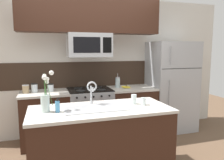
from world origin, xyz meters
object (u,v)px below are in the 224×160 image
microwave (89,45)px  drinking_glass (134,99)px  refrigerator (171,86)px  spare_glass (143,101)px  banana_bunch (126,87)px  flower_vase (46,98)px  storage_jar_tall (26,89)px  storage_jar_short (50,88)px  french_press (118,82)px  stove_range (90,114)px  sink_faucet (92,90)px  dish_soap_bottle (58,106)px  storage_jar_medium (34,88)px

microwave → drinking_glass: microwave is taller
refrigerator → drinking_glass: size_ratio=13.73×
drinking_glass → spare_glass: bearing=-41.1°
banana_bunch → flower_vase: flower_vase is taller
drinking_glass → flower_vase: (-1.11, -0.03, 0.09)m
storage_jar_tall → flower_vase: size_ratio=0.29×
microwave → storage_jar_tall: bearing=178.4°
refrigerator → drinking_glass: 1.79m
storage_jar_short → microwave: bearing=-4.8°
banana_bunch → spare_glass: spare_glass is taller
french_press → flower_vase: (-1.30, -1.28, 0.06)m
microwave → banana_bunch: microwave is taller
microwave → spare_glass: (0.45, -1.26, -0.74)m
microwave → stove_range: bearing=90.2°
storage_jar_short → drinking_glass: storage_jar_short is taller
refrigerator → spare_glass: (-1.22, -1.30, 0.07)m
storage_jar_tall → banana_bunch: (1.74, -0.07, -0.05)m
microwave → sink_faucet: 1.20m
microwave → dish_soap_bottle: size_ratio=4.51×
storage_jar_tall → storage_jar_medium: (0.13, 0.03, 0.01)m
refrigerator → french_press: 1.13m
banana_bunch → flower_vase: size_ratio=0.40×
stove_range → flower_vase: (-0.75, -1.22, 0.61)m
storage_jar_medium → dish_soap_bottle: 1.35m
refrigerator → storage_jar_tall: size_ratio=12.79×
french_press → microwave: bearing=-171.6°
storage_jar_tall → storage_jar_medium: storage_jar_medium is taller
banana_bunch → sink_faucet: (-0.86, -0.99, 0.18)m
sink_faucet → storage_jar_tall: bearing=129.9°
banana_bunch → storage_jar_medium: bearing=176.6°
storage_jar_tall → sink_faucet: (0.88, -1.06, 0.13)m
flower_vase → dish_soap_bottle: bearing=-24.4°
microwave → storage_jar_short: 0.98m
refrigerator → dish_soap_bottle: bearing=-150.5°
microwave → storage_jar_medium: size_ratio=4.93×
banana_bunch → microwave: bearing=176.7°
storage_jar_medium → refrigerator: bearing=-0.3°
stove_range → microwave: 1.23m
refrigerator → storage_jar_short: 2.34m
storage_jar_tall → french_press: (1.61, 0.05, 0.03)m
french_press → sink_faucet: sink_faucet is taller
microwave → spare_glass: 1.52m
refrigerator → banana_bunch: size_ratio=9.34×
refrigerator → banana_bunch: bearing=-175.4°
stove_range → refrigerator: bearing=0.7°
drinking_glass → spare_glass: size_ratio=1.32×
stove_range → drinking_glass: 1.34m
refrigerator → french_press: bearing=178.0°
refrigerator → flower_vase: 2.73m
french_press → sink_faucet: (-0.73, -1.11, 0.10)m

